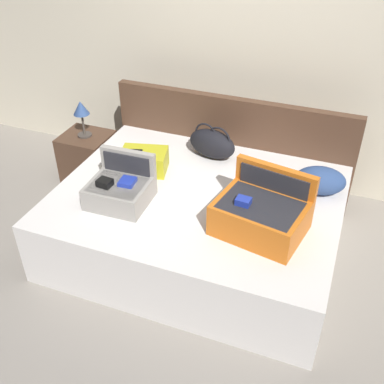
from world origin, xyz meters
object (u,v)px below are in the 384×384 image
at_px(table_lamp, 81,111).
at_px(pillow_near_headboard, 320,180).
at_px(hard_case_small, 144,161).
at_px(bed, 198,222).
at_px(duffel_bag, 212,143).
at_px(hard_case_large, 261,214).
at_px(nightstand, 88,158).
at_px(hard_case_medium, 120,189).

bearing_deg(table_lamp, pillow_near_headboard, -5.33).
bearing_deg(hard_case_small, bed, -31.89).
height_order(duffel_bag, pillow_near_headboard, duffel_bag).
distance_m(bed, table_lamp, 1.51).
distance_m(hard_case_large, pillow_near_headboard, 0.67).
xyz_separation_m(nightstand, table_lamp, (-0.00, 0.00, 0.49)).
xyz_separation_m(hard_case_medium, nightstand, (-0.83, 0.83, -0.39)).
relative_size(bed, duffel_bag, 4.68).
distance_m(hard_case_large, hard_case_medium, 1.02).
bearing_deg(hard_case_medium, duffel_bag, 61.97).
bearing_deg(pillow_near_headboard, bed, -156.73).
bearing_deg(duffel_bag, table_lamp, 179.94).
distance_m(duffel_bag, nightstand, 1.30).
bearing_deg(pillow_near_headboard, duffel_bag, 167.65).
bearing_deg(nightstand, pillow_near_headboard, -5.33).
bearing_deg(bed, hard_case_large, -24.09).
bearing_deg(hard_case_large, duffel_bag, 138.24).
distance_m(hard_case_large, duffel_bag, 1.00).
distance_m(hard_case_large, nightstand, 2.06).
height_order(duffel_bag, nightstand, duffel_bag).
xyz_separation_m(hard_case_large, duffel_bag, (-0.61, 0.79, -0.01)).
bearing_deg(hard_case_medium, bed, 27.48).
bearing_deg(hard_case_small, table_lamp, 139.64).
relative_size(hard_case_medium, pillow_near_headboard, 1.16).
distance_m(hard_case_medium, table_lamp, 1.18).
xyz_separation_m(hard_case_small, pillow_near_headboard, (1.35, 0.19, 0.01)).
bearing_deg(duffel_bag, pillow_near_headboard, -12.35).
bearing_deg(table_lamp, hard_case_small, -26.05).
height_order(hard_case_medium, hard_case_small, hard_case_medium).
height_order(hard_case_large, duffel_bag, hard_case_large).
bearing_deg(hard_case_medium, nightstand, 133.11).
height_order(hard_case_small, duffel_bag, duffel_bag).
distance_m(duffel_bag, pillow_near_headboard, 0.93).
distance_m(nightstand, table_lamp, 0.49).
bearing_deg(bed, hard_case_small, 162.42).
bearing_deg(hard_case_large, pillow_near_headboard, 73.82).
relative_size(hard_case_small, duffel_bag, 0.93).
distance_m(pillow_near_headboard, table_lamp, 2.16).
distance_m(hard_case_medium, duffel_bag, 0.93).
bearing_deg(bed, table_lamp, 157.15).
relative_size(bed, pillow_near_headboard, 5.57).
height_order(hard_case_medium, duffel_bag, hard_case_medium).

